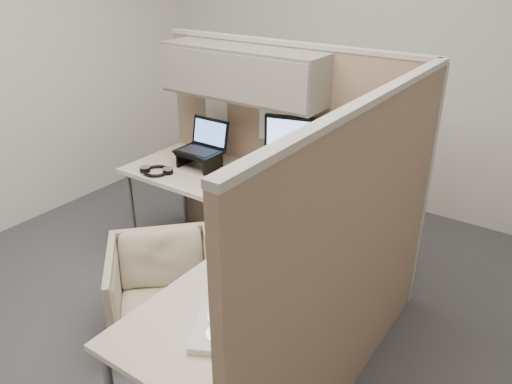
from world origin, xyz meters
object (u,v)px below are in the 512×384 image
Objects in this scene: monitor_left at (297,145)px; keyboard at (277,207)px; office_chair at (164,286)px; desk at (247,225)px.

keyboard is (0.10, -0.39, -0.26)m from monitor_left.
office_chair is 0.84m from keyboard.
monitor_left is 0.48m from keyboard.
desk is at bearing -105.91° from keyboard.
desk is 0.23m from keyboard.
monitor_left is at bearing 109.02° from keyboard.
office_chair is 1.23m from monitor_left.
desk is at bearing -102.24° from monitor_left.
monitor_left reaches higher than desk.
office_chair is 1.39× the size of monitor_left.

